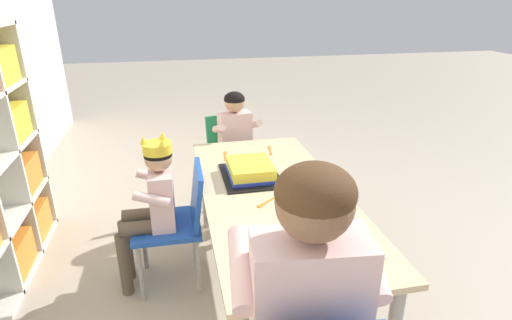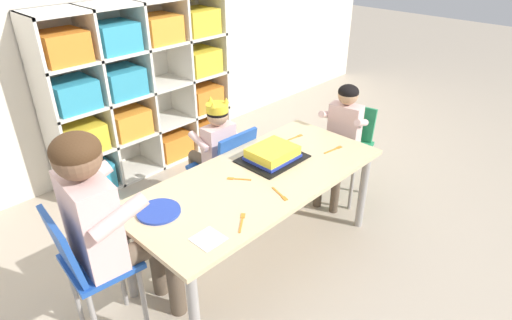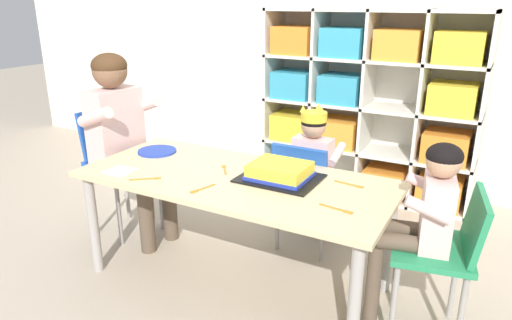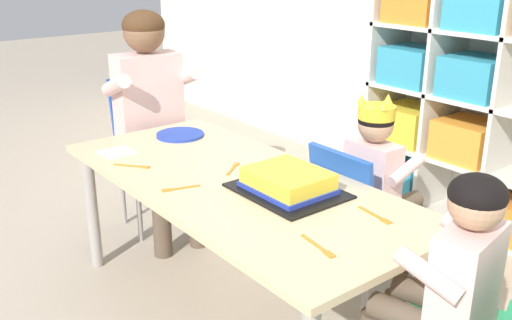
{
  "view_description": "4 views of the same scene",
  "coord_description": "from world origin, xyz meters",
  "px_view_note": "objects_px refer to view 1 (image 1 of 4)",
  "views": [
    {
      "loc": [
        -1.67,
        0.44,
        1.43
      ],
      "look_at": [
        0.11,
        0.06,
        0.69
      ],
      "focal_mm": 28.67,
      "sensor_mm": 36.0,
      "label": 1
    },
    {
      "loc": [
        -1.43,
        -1.36,
        1.76
      ],
      "look_at": [
        0.06,
        0.07,
        0.61
      ],
      "focal_mm": 30.19,
      "sensor_mm": 36.0,
      "label": 2
    },
    {
      "loc": [
        1.06,
        -1.73,
        1.35
      ],
      "look_at": [
        0.1,
        0.02,
        0.65
      ],
      "focal_mm": 32.56,
      "sensor_mm": 36.0,
      "label": 3
    },
    {
      "loc": [
        1.53,
        -1.11,
        1.32
      ],
      "look_at": [
        0.14,
        -0.01,
        0.67
      ],
      "focal_mm": 40.57,
      "sensor_mm": 36.0,
      "label": 4
    }
  ],
  "objects_px": {
    "guest_at_table_side": "(238,138)",
    "fork_scattered_mid_table": "(347,224)",
    "adult_helper_seated": "(303,290)",
    "paper_plate_stack": "(282,266)",
    "fork_near_child_seat": "(318,192)",
    "fork_by_napkin": "(270,150)",
    "activity_table": "(274,204)",
    "child_with_crown": "(153,196)",
    "classroom_chair_guest_side": "(233,152)",
    "fork_near_cake_tray": "(266,203)",
    "birthday_cake_on_tray": "(250,171)",
    "fork_at_table_front_edge": "(225,155)",
    "classroom_chair_blue": "(178,218)"
  },
  "relations": [
    {
      "from": "guest_at_table_side",
      "to": "paper_plate_stack",
      "type": "relative_size",
      "value": 4.09
    },
    {
      "from": "paper_plate_stack",
      "to": "fork_near_child_seat",
      "type": "xyz_separation_m",
      "value": [
        0.51,
        -0.31,
        -0.0
      ]
    },
    {
      "from": "classroom_chair_guest_side",
      "to": "fork_at_table_front_edge",
      "type": "bearing_deg",
      "value": -114.81
    },
    {
      "from": "activity_table",
      "to": "birthday_cake_on_tray",
      "type": "xyz_separation_m",
      "value": [
        0.2,
        0.07,
        0.09
      ]
    },
    {
      "from": "classroom_chair_blue",
      "to": "guest_at_table_side",
      "type": "bearing_deg",
      "value": 148.23
    },
    {
      "from": "activity_table",
      "to": "classroom_chair_blue",
      "type": "distance_m",
      "value": 0.5
    },
    {
      "from": "fork_at_table_front_edge",
      "to": "child_with_crown",
      "type": "bearing_deg",
      "value": -44.06
    },
    {
      "from": "classroom_chair_blue",
      "to": "fork_near_cake_tray",
      "type": "distance_m",
      "value": 0.51
    },
    {
      "from": "fork_near_child_seat",
      "to": "fork_by_napkin",
      "type": "bearing_deg",
      "value": -64.79
    },
    {
      "from": "activity_table",
      "to": "adult_helper_seated",
      "type": "height_order",
      "value": "adult_helper_seated"
    },
    {
      "from": "fork_scattered_mid_table",
      "to": "fork_near_cake_tray",
      "type": "height_order",
      "value": "same"
    },
    {
      "from": "child_with_crown",
      "to": "fork_at_table_front_edge",
      "type": "bearing_deg",
      "value": 129.74
    },
    {
      "from": "classroom_chair_guest_side",
      "to": "guest_at_table_side",
      "type": "relative_size",
      "value": 0.77
    },
    {
      "from": "child_with_crown",
      "to": "birthday_cake_on_tray",
      "type": "height_order",
      "value": "child_with_crown"
    },
    {
      "from": "classroom_chair_guest_side",
      "to": "fork_near_child_seat",
      "type": "bearing_deg",
      "value": -86.14
    },
    {
      "from": "guest_at_table_side",
      "to": "fork_scattered_mid_table",
      "type": "bearing_deg",
      "value": -88.37
    },
    {
      "from": "fork_near_child_seat",
      "to": "adult_helper_seated",
      "type": "bearing_deg",
      "value": 83.46
    },
    {
      "from": "adult_helper_seated",
      "to": "guest_at_table_side",
      "type": "height_order",
      "value": "adult_helper_seated"
    },
    {
      "from": "child_with_crown",
      "to": "fork_at_table_front_edge",
      "type": "distance_m",
      "value": 0.52
    },
    {
      "from": "fork_scattered_mid_table",
      "to": "fork_near_child_seat",
      "type": "distance_m",
      "value": 0.29
    },
    {
      "from": "classroom_chair_blue",
      "to": "birthday_cake_on_tray",
      "type": "xyz_separation_m",
      "value": [
        0.02,
        -0.38,
        0.22
      ]
    },
    {
      "from": "activity_table",
      "to": "child_with_crown",
      "type": "distance_m",
      "value": 0.59
    },
    {
      "from": "paper_plate_stack",
      "to": "guest_at_table_side",
      "type": "bearing_deg",
      "value": -3.3
    },
    {
      "from": "fork_near_cake_tray",
      "to": "paper_plate_stack",
      "type": "bearing_deg",
      "value": -133.42
    },
    {
      "from": "fork_at_table_front_edge",
      "to": "fork_near_cake_tray",
      "type": "bearing_deg",
      "value": 16.15
    },
    {
      "from": "fork_by_napkin",
      "to": "adult_helper_seated",
      "type": "bearing_deg",
      "value": -1.53
    },
    {
      "from": "paper_plate_stack",
      "to": "fork_near_child_seat",
      "type": "bearing_deg",
      "value": -31.67
    },
    {
      "from": "fork_scattered_mid_table",
      "to": "fork_near_child_seat",
      "type": "relative_size",
      "value": 0.92
    },
    {
      "from": "adult_helper_seated",
      "to": "fork_near_child_seat",
      "type": "bearing_deg",
      "value": -107.21
    },
    {
      "from": "adult_helper_seated",
      "to": "fork_scattered_mid_table",
      "type": "bearing_deg",
      "value": -120.24
    },
    {
      "from": "classroom_chair_guest_side",
      "to": "fork_near_child_seat",
      "type": "xyz_separation_m",
      "value": [
        -0.99,
        -0.25,
        0.15
      ]
    },
    {
      "from": "birthday_cake_on_tray",
      "to": "activity_table",
      "type": "bearing_deg",
      "value": -159.73
    },
    {
      "from": "paper_plate_stack",
      "to": "fork_at_table_front_edge",
      "type": "height_order",
      "value": "paper_plate_stack"
    },
    {
      "from": "guest_at_table_side",
      "to": "fork_scattered_mid_table",
      "type": "relative_size",
      "value": 6.9
    },
    {
      "from": "activity_table",
      "to": "child_with_crown",
      "type": "height_order",
      "value": "child_with_crown"
    },
    {
      "from": "fork_near_child_seat",
      "to": "fork_near_cake_tray",
      "type": "height_order",
      "value": "same"
    },
    {
      "from": "fork_by_napkin",
      "to": "birthday_cake_on_tray",
      "type": "bearing_deg",
      "value": -20.02
    },
    {
      "from": "child_with_crown",
      "to": "fork_near_child_seat",
      "type": "relative_size",
      "value": 6.19
    },
    {
      "from": "birthday_cake_on_tray",
      "to": "paper_plate_stack",
      "type": "height_order",
      "value": "birthday_cake_on_tray"
    },
    {
      "from": "child_with_crown",
      "to": "classroom_chair_guest_side",
      "type": "relative_size",
      "value": 1.25
    },
    {
      "from": "fork_scattered_mid_table",
      "to": "classroom_chair_guest_side",
      "type": "bearing_deg",
      "value": 153.53
    },
    {
      "from": "classroom_chair_guest_side",
      "to": "paper_plate_stack",
      "type": "relative_size",
      "value": 3.17
    },
    {
      "from": "guest_at_table_side",
      "to": "fork_near_child_seat",
      "type": "distance_m",
      "value": 0.92
    },
    {
      "from": "birthday_cake_on_tray",
      "to": "fork_at_table_front_edge",
      "type": "distance_m",
      "value": 0.32
    },
    {
      "from": "activity_table",
      "to": "fork_near_cake_tray",
      "type": "relative_size",
      "value": 13.15
    },
    {
      "from": "child_with_crown",
      "to": "fork_near_cake_tray",
      "type": "xyz_separation_m",
      "value": [
        -0.28,
        -0.5,
        0.05
      ]
    },
    {
      "from": "fork_scattered_mid_table",
      "to": "fork_near_cake_tray",
      "type": "distance_m",
      "value": 0.37
    },
    {
      "from": "adult_helper_seated",
      "to": "paper_plate_stack",
      "type": "height_order",
      "value": "adult_helper_seated"
    },
    {
      "from": "child_with_crown",
      "to": "fork_by_napkin",
      "type": "distance_m",
      "value": 0.77
    },
    {
      "from": "adult_helper_seated",
      "to": "guest_at_table_side",
      "type": "distance_m",
      "value": 1.66
    }
  ]
}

